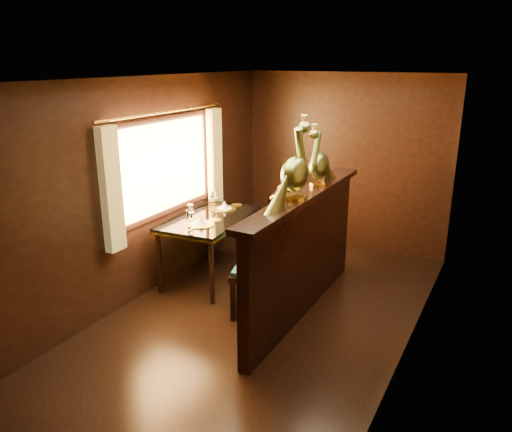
{
  "coord_description": "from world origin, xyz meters",
  "views": [
    {
      "loc": [
        2.22,
        -4.29,
        2.69
      ],
      "look_at": [
        -0.33,
        0.45,
        0.97
      ],
      "focal_mm": 35.0,
      "sensor_mm": 36.0,
      "label": 1
    }
  ],
  "objects_px": {
    "chair_right": "(279,229)",
    "peacock_right": "(319,154)",
    "peacock_left": "(295,159)",
    "dining_table": "(210,222)",
    "chair_left": "(269,252)"
  },
  "relations": [
    {
      "from": "peacock_left",
      "to": "peacock_right",
      "type": "bearing_deg",
      "value": 90.0
    },
    {
      "from": "chair_right",
      "to": "peacock_left",
      "type": "relative_size",
      "value": 1.48
    },
    {
      "from": "chair_right",
      "to": "peacock_right",
      "type": "bearing_deg",
      "value": -36.66
    },
    {
      "from": "dining_table",
      "to": "chair_left",
      "type": "relative_size",
      "value": 1.02
    },
    {
      "from": "dining_table",
      "to": "peacock_right",
      "type": "distance_m",
      "value": 1.68
    },
    {
      "from": "peacock_left",
      "to": "peacock_right",
      "type": "xyz_separation_m",
      "value": [
        0.0,
        0.64,
        -0.06
      ]
    },
    {
      "from": "chair_right",
      "to": "peacock_right",
      "type": "xyz_separation_m",
      "value": [
        0.65,
        -0.41,
        1.08
      ]
    },
    {
      "from": "chair_left",
      "to": "peacock_left",
      "type": "relative_size",
      "value": 1.75
    },
    {
      "from": "dining_table",
      "to": "chair_left",
      "type": "bearing_deg",
      "value": -30.6
    },
    {
      "from": "dining_table",
      "to": "peacock_right",
      "type": "relative_size",
      "value": 2.11
    },
    {
      "from": "peacock_left",
      "to": "chair_left",
      "type": "bearing_deg",
      "value": 171.32
    },
    {
      "from": "chair_left",
      "to": "dining_table",
      "type": "bearing_deg",
      "value": 138.91
    },
    {
      "from": "dining_table",
      "to": "peacock_right",
      "type": "height_order",
      "value": "peacock_right"
    },
    {
      "from": "chair_left",
      "to": "peacock_right",
      "type": "xyz_separation_m",
      "value": [
        0.3,
        0.6,
        0.97
      ]
    },
    {
      "from": "chair_left",
      "to": "peacock_left",
      "type": "bearing_deg",
      "value": -24.25
    }
  ]
}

